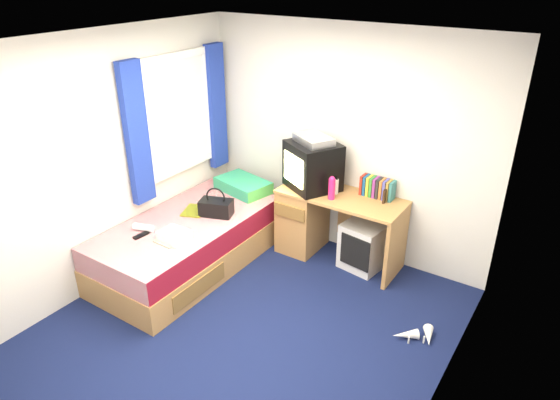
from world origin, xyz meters
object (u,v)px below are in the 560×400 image
Objects in this scene: desk at (317,218)px; crt_tv at (313,166)px; pillow at (243,185)px; white_heels at (417,336)px; vcr at (314,139)px; aerosol_can at (336,186)px; water_bottle at (143,227)px; handbag at (216,207)px; remote_control at (141,235)px; bed at (188,243)px; colour_swatch_fan at (163,243)px; picture_frame at (385,195)px; pink_water_bottle at (332,189)px; storage_cube at (364,245)px; magazine at (194,211)px; towel at (174,236)px.

desk is 0.59m from crt_tv.
desk is (0.91, 0.11, -0.20)m from pillow.
desk is at bearing 151.48° from white_heels.
aerosol_can is at bearing 27.43° from vcr.
water_bottle is at bearing -129.70° from desk.
remote_control is at bearing -133.32° from handbag.
vcr is at bearing 177.13° from desk.
bed is 0.53m from water_bottle.
colour_swatch_fan is at bearing -88.60° from crt_tv.
aerosol_can is 0.43× the size of handbag.
picture_frame reaches higher than white_heels.
crt_tv is 3.01× the size of pink_water_bottle.
storage_cube is (1.51, 1.00, -0.02)m from bed.
remote_control is (-1.64, -1.48, 0.30)m from storage_cube.
remote_control is at bearing -143.06° from picture_frame.
bed reaches higher than white_heels.
desk is 3.55× the size of white_heels.
white_heels is at bearing 13.27° from water_bottle.
pillow is 2.74× the size of colour_swatch_fan.
handbag is at bearing 72.20° from remote_control.
desk is 3.32× the size of vcr.
remote_control is at bearing -55.90° from water_bottle.
vcr is 1.44m from magazine.
picture_frame is at bearing 42.37° from storage_cube.
vcr is 2.10m from white_heels.
colour_swatch_fan is at bearing -138.41° from picture_frame.
storage_cube is at bearing 4.46° from pillow.
magazine is 1.40× the size of water_bottle.
pink_water_bottle is at bearing 52.06° from colour_swatch_fan.
vcr reaches higher than colour_swatch_fan.
white_heels is at bearing -32.36° from aerosol_can.
colour_swatch_fan is (-1.51, -1.56, -0.27)m from picture_frame.
colour_swatch_fan is at bearing -71.93° from magazine.
towel is 0.60m from magazine.
handbag is 1.86× the size of water_bottle.
desk is 4.92× the size of towel.
picture_frame is at bearing 8.13° from desk.
pillow is 0.46× the size of desk.
crt_tv is at bearing 155.82° from pink_water_bottle.
towel is at bearing -165.49° from white_heels.
pillow is 0.93m from crt_tv.
storage_cube is 1.26× the size of vcr.
crt_tv is at bearing 40.54° from magazine.
bed is 0.56m from colour_swatch_fan.
magazine is at bearing 175.53° from handbag.
white_heels is at bearing -33.34° from storage_cube.
aerosol_can is 1.01× the size of remote_control.
white_heels is (2.52, 0.70, -0.51)m from remote_control.
pink_water_bottle reaches higher than picture_frame.
desk reaches higher than colour_swatch_fan.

